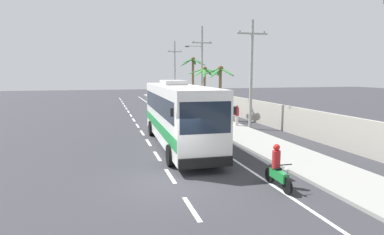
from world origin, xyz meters
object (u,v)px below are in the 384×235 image
object	(u,v)px
utility_pole_distant	(175,70)
motorcycle_beside_bus	(278,170)
coach_bus_foreground	(178,112)
motorcycle_trailing	(180,115)
palm_nearest	(193,72)
utility_pole_mid	(251,72)
pedestrian_near_kerb	(237,115)
palm_second	(220,80)
pedestrian_midwalk	(217,113)
utility_pole_far	(201,66)
palm_third	(205,77)

from	to	relation	value
utility_pole_distant	motorcycle_beside_bus	bearing A→B (deg)	-96.75
coach_bus_foreground	motorcycle_trailing	world-z (taller)	coach_bus_foreground
motorcycle_trailing	palm_nearest	distance (m)	12.73
utility_pole_mid	utility_pole_distant	bearing A→B (deg)	89.80
pedestrian_near_kerb	utility_pole_distant	size ratio (longest dim) A/B	0.17
motorcycle_beside_bus	utility_pole_distant	size ratio (longest dim) A/B	0.20
utility_pole_distant	utility_pole_mid	bearing A→B (deg)	-90.20
pedestrian_near_kerb	palm_second	world-z (taller)	palm_second
pedestrian_midwalk	utility_pole_far	bearing A→B (deg)	169.68
pedestrian_midwalk	palm_third	xyz separation A→B (m)	(1.84, 9.32, 2.86)
pedestrian_midwalk	utility_pole_mid	bearing A→B (deg)	43.35
coach_bus_foreground	palm_third	size ratio (longest dim) A/B	2.38
utility_pole_distant	palm_nearest	size ratio (longest dim) A/B	1.48
palm_second	motorcycle_trailing	bearing A→B (deg)	-179.08
motorcycle_trailing	pedestrian_near_kerb	distance (m)	5.69
coach_bus_foreground	pedestrian_near_kerb	distance (m)	8.27
motorcycle_trailing	pedestrian_midwalk	bearing A→B (deg)	-50.18
coach_bus_foreground	palm_second	world-z (taller)	palm_second
coach_bus_foreground	motorcycle_trailing	size ratio (longest dim) A/B	6.27
motorcycle_beside_bus	utility_pole_far	world-z (taller)	utility_pole_far
motorcycle_beside_bus	palm_third	xyz separation A→B (m)	(4.59, 24.13, 3.26)
utility_pole_distant	palm_second	size ratio (longest dim) A/B	1.88
utility_pole_far	palm_third	size ratio (longest dim) A/B	1.93
utility_pole_far	palm_nearest	bearing A→B (deg)	102.63
utility_pole_far	palm_second	distance (m)	9.32
utility_pole_mid	utility_pole_distant	xyz separation A→B (m)	(0.10, 28.80, 0.52)
utility_pole_distant	coach_bus_foreground	bearing A→B (deg)	-101.87
pedestrian_midwalk	utility_pole_distant	xyz separation A→B (m)	(2.15, 26.60, 3.90)
motorcycle_beside_bus	coach_bus_foreground	bearing A→B (deg)	104.34
pedestrian_near_kerb	palm_second	distance (m)	5.06
palm_third	utility_pole_distant	bearing A→B (deg)	88.98
motorcycle_trailing	utility_pole_mid	bearing A→B (deg)	-48.85
coach_bus_foreground	utility_pole_far	size ratio (longest dim) A/B	1.23
motorcycle_trailing	palm_nearest	world-z (taller)	palm_nearest
motorcycle_beside_bus	utility_pole_mid	world-z (taller)	utility_pole_mid
motorcycle_trailing	pedestrian_near_kerb	world-z (taller)	pedestrian_near_kerb
palm_nearest	palm_second	bearing A→B (deg)	-92.30
pedestrian_midwalk	motorcycle_trailing	bearing A→B (deg)	-139.71
utility_pole_far	coach_bus_foreground	bearing A→B (deg)	-110.81
motorcycle_trailing	utility_pole_mid	xyz separation A→B (m)	(4.54, -5.20, 3.82)
motorcycle_beside_bus	palm_second	size ratio (longest dim) A/B	0.38
utility_pole_mid	palm_second	distance (m)	5.35
palm_third	motorcycle_beside_bus	bearing A→B (deg)	-100.77
utility_pole_far	utility_pole_distant	distance (m)	14.40
coach_bus_foreground	motorcycle_trailing	bearing A→B (deg)	76.34
utility_pole_mid	pedestrian_near_kerb	bearing A→B (deg)	126.35
pedestrian_midwalk	palm_second	distance (m)	4.28
pedestrian_near_kerb	utility_pole_mid	world-z (taller)	utility_pole_mid
pedestrian_near_kerb	utility_pole_far	size ratio (longest dim) A/B	0.17
pedestrian_midwalk	utility_pole_far	world-z (taller)	utility_pole_far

